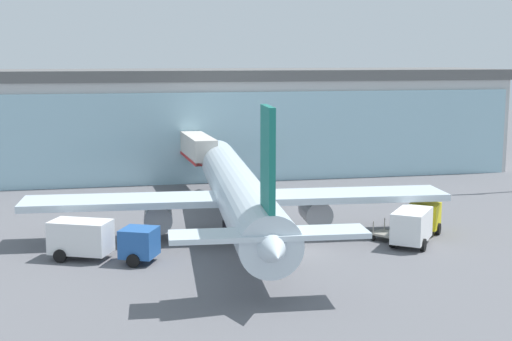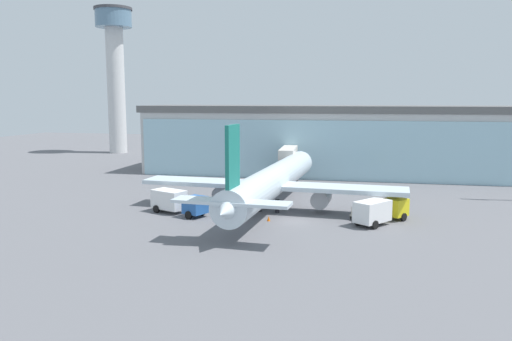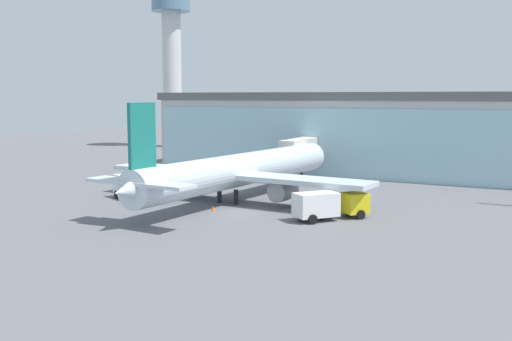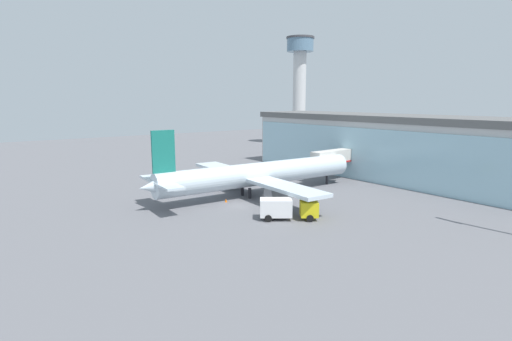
{
  "view_description": "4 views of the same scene",
  "coord_description": "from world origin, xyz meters",
  "px_view_note": "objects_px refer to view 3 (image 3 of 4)",
  "views": [
    {
      "loc": [
        -11.33,
        -47.48,
        13.64
      ],
      "look_at": [
        -1.84,
        6.6,
        4.79
      ],
      "focal_mm": 50.0,
      "sensor_mm": 36.0,
      "label": 1
    },
    {
      "loc": [
        8.77,
        -52.78,
        13.28
      ],
      "look_at": [
        -5.4,
        4.93,
        4.71
      ],
      "focal_mm": 35.0,
      "sensor_mm": 36.0,
      "label": 2
    },
    {
      "loc": [
        30.87,
        -50.03,
        11.52
      ],
      "look_at": [
        -2.37,
        7.58,
        3.24
      ],
      "focal_mm": 42.0,
      "sensor_mm": 36.0,
      "label": 3
    },
    {
      "loc": [
        46.69,
        -30.41,
        15.01
      ],
      "look_at": [
        -6.23,
        7.36,
        3.42
      ],
      "focal_mm": 28.0,
      "sensor_mm": 36.0,
      "label": 4
    }
  ],
  "objects_px": {
    "safety_cone_nose": "(213,208)",
    "airplane": "(238,171)",
    "jet_bridge": "(305,148)",
    "fuel_truck": "(329,204)",
    "control_tower": "(172,50)",
    "baggage_cart": "(312,212)",
    "safety_cone_wingtip": "(135,192)",
    "catering_truck": "(135,187)"
  },
  "relations": [
    {
      "from": "catering_truck",
      "to": "safety_cone_wingtip",
      "type": "xyz_separation_m",
      "value": [
        -2.71,
        3.13,
        -1.19
      ]
    },
    {
      "from": "fuel_truck",
      "to": "safety_cone_nose",
      "type": "height_order",
      "value": "fuel_truck"
    },
    {
      "from": "safety_cone_nose",
      "to": "airplane",
      "type": "bearing_deg",
      "value": 98.15
    },
    {
      "from": "jet_bridge",
      "to": "catering_truck",
      "type": "height_order",
      "value": "jet_bridge"
    },
    {
      "from": "control_tower",
      "to": "safety_cone_wingtip",
      "type": "height_order",
      "value": "control_tower"
    },
    {
      "from": "control_tower",
      "to": "fuel_truck",
      "type": "xyz_separation_m",
      "value": [
        63.12,
        -57.82,
        -20.45
      ]
    },
    {
      "from": "control_tower",
      "to": "baggage_cart",
      "type": "relative_size",
      "value": 10.86
    },
    {
      "from": "fuel_truck",
      "to": "baggage_cart",
      "type": "distance_m",
      "value": 2.05
    },
    {
      "from": "safety_cone_nose",
      "to": "catering_truck",
      "type": "bearing_deg",
      "value": 175.35
    },
    {
      "from": "control_tower",
      "to": "catering_truck",
      "type": "bearing_deg",
      "value": -55.58
    },
    {
      "from": "fuel_truck",
      "to": "safety_cone_nose",
      "type": "bearing_deg",
      "value": 134.11
    },
    {
      "from": "baggage_cart",
      "to": "safety_cone_wingtip",
      "type": "bearing_deg",
      "value": -129.74
    },
    {
      "from": "baggage_cart",
      "to": "safety_cone_nose",
      "type": "relative_size",
      "value": 5.84
    },
    {
      "from": "airplane",
      "to": "fuel_truck",
      "type": "height_order",
      "value": "airplane"
    },
    {
      "from": "safety_cone_nose",
      "to": "safety_cone_wingtip",
      "type": "relative_size",
      "value": 1.0
    },
    {
      "from": "jet_bridge",
      "to": "airplane",
      "type": "height_order",
      "value": "airplane"
    },
    {
      "from": "airplane",
      "to": "safety_cone_wingtip",
      "type": "height_order",
      "value": "airplane"
    },
    {
      "from": "catering_truck",
      "to": "baggage_cart",
      "type": "distance_m",
      "value": 21.15
    },
    {
      "from": "fuel_truck",
      "to": "baggage_cart",
      "type": "bearing_deg",
      "value": 116.63
    },
    {
      "from": "catering_truck",
      "to": "safety_cone_nose",
      "type": "height_order",
      "value": "catering_truck"
    },
    {
      "from": "catering_truck",
      "to": "safety_cone_wingtip",
      "type": "distance_m",
      "value": 4.31
    },
    {
      "from": "jet_bridge",
      "to": "safety_cone_nose",
      "type": "relative_size",
      "value": 25.02
    },
    {
      "from": "fuel_truck",
      "to": "catering_truck",
      "type": "bearing_deg",
      "value": 127.69
    },
    {
      "from": "safety_cone_wingtip",
      "to": "baggage_cart",
      "type": "bearing_deg",
      "value": -4.69
    },
    {
      "from": "airplane",
      "to": "catering_truck",
      "type": "bearing_deg",
      "value": 119.99
    },
    {
      "from": "jet_bridge",
      "to": "baggage_cart",
      "type": "height_order",
      "value": "jet_bridge"
    },
    {
      "from": "baggage_cart",
      "to": "safety_cone_nose",
      "type": "xyz_separation_m",
      "value": [
        -10.03,
        -2.08,
        -0.23
      ]
    },
    {
      "from": "jet_bridge",
      "to": "fuel_truck",
      "type": "xyz_separation_m",
      "value": [
        14.18,
        -24.71,
        -2.89
      ]
    },
    {
      "from": "control_tower",
      "to": "airplane",
      "type": "xyz_separation_m",
      "value": [
        50.4,
        -53.32,
        -18.57
      ]
    },
    {
      "from": "safety_cone_nose",
      "to": "safety_cone_wingtip",
      "type": "height_order",
      "value": "same"
    },
    {
      "from": "fuel_truck",
      "to": "safety_cone_wingtip",
      "type": "xyz_separation_m",
      "value": [
        -25.6,
        2.23,
        -1.19
      ]
    },
    {
      "from": "airplane",
      "to": "fuel_truck",
      "type": "distance_m",
      "value": 13.62
    },
    {
      "from": "fuel_truck",
      "to": "baggage_cart",
      "type": "relative_size",
      "value": 2.25
    },
    {
      "from": "jet_bridge",
      "to": "safety_cone_nose",
      "type": "distance_m",
      "value": 26.93
    },
    {
      "from": "control_tower",
      "to": "safety_cone_wingtip",
      "type": "bearing_deg",
      "value": -55.98
    },
    {
      "from": "jet_bridge",
      "to": "safety_cone_wingtip",
      "type": "relative_size",
      "value": 25.02
    },
    {
      "from": "control_tower",
      "to": "safety_cone_nose",
      "type": "distance_m",
      "value": 81.58
    },
    {
      "from": "jet_bridge",
      "to": "fuel_truck",
      "type": "bearing_deg",
      "value": -154.82
    },
    {
      "from": "control_tower",
      "to": "safety_cone_nose",
      "type": "xyz_separation_m",
      "value": [
        51.31,
        -59.62,
        -21.64
      ]
    },
    {
      "from": "airplane",
      "to": "safety_cone_nose",
      "type": "xyz_separation_m",
      "value": [
        0.9,
        -6.31,
        -3.07
      ]
    },
    {
      "from": "airplane",
      "to": "safety_cone_wingtip",
      "type": "bearing_deg",
      "value": 102.01
    },
    {
      "from": "baggage_cart",
      "to": "safety_cone_wingtip",
      "type": "height_order",
      "value": "baggage_cart"
    }
  ]
}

